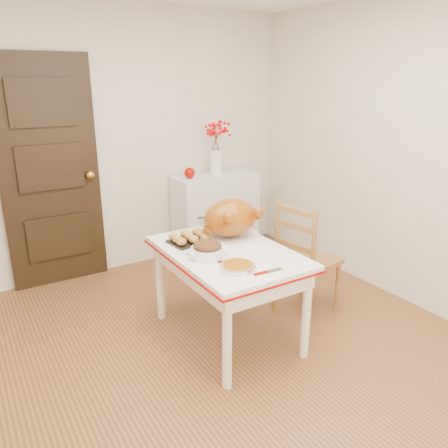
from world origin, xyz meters
TOP-DOWN VIEW (x-y plane):
  - floor at (0.00, 0.00)m, footprint 3.50×4.00m
  - wall_back at (0.00, 2.00)m, footprint 3.50×0.00m
  - wall_right at (1.75, 0.00)m, footprint 0.00×4.00m
  - door_back at (-0.70, 1.97)m, footprint 0.85×0.06m
  - sideboard at (0.89, 1.78)m, footprint 0.88×0.39m
  - kitchen_table at (0.13, 0.32)m, footprint 0.79×1.16m
  - chair_oak at (0.88, 0.30)m, footprint 0.49×0.49m
  - berry_vase at (0.90, 1.78)m, footprint 0.28×0.28m
  - apple at (0.59, 1.78)m, footprint 0.11×0.11m
  - turkey_platter at (0.27, 0.50)m, footprint 0.51×0.43m
  - pumpkin_pie at (0.01, 0.01)m, footprint 0.26×0.26m
  - stuffing_dish at (-0.06, 0.27)m, footprint 0.32×0.27m
  - rolls_tray at (-0.03, 0.60)m, footprint 0.30×0.25m
  - pie_server at (0.15, -0.13)m, footprint 0.22×0.07m
  - carving_knife at (0.01, 0.12)m, footprint 0.23×0.19m
  - drinking_glass at (0.18, 0.79)m, footprint 0.08×0.08m
  - shaker_pair at (0.37, 0.77)m, footprint 0.10×0.04m

SIDE VIEW (x-z plane):
  - floor at x=0.00m, z-range 0.00..0.00m
  - kitchen_table at x=0.13m, z-range 0.00..0.69m
  - sideboard at x=0.89m, z-range 0.00..0.88m
  - chair_oak at x=0.88m, z-range 0.00..0.95m
  - pie_server at x=0.15m, z-range 0.69..0.70m
  - carving_knife at x=0.01m, z-range 0.69..0.70m
  - pumpkin_pie at x=0.01m, z-range 0.69..0.74m
  - rolls_tray at x=-0.03m, z-range 0.69..0.77m
  - shaker_pair at x=0.37m, z-range 0.69..0.79m
  - drinking_glass at x=0.18m, z-range 0.69..0.80m
  - stuffing_dish at x=-0.06m, z-range 0.69..0.80m
  - turkey_platter at x=0.27m, z-range 0.69..0.99m
  - apple at x=0.59m, z-range 0.88..0.99m
  - door_back at x=-0.70m, z-range 0.00..2.06m
  - berry_vase at x=0.90m, z-range 0.88..1.42m
  - wall_back at x=0.00m, z-range 0.00..2.50m
  - wall_right at x=1.75m, z-range 0.00..2.50m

